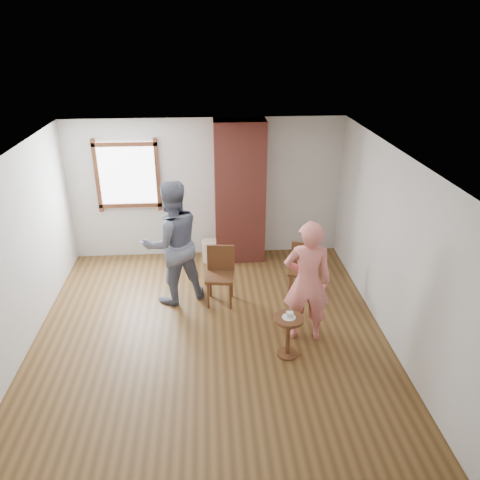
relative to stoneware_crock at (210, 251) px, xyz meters
name	(u,v)px	position (x,y,z in m)	size (l,w,h in m)	color
ground	(211,337)	(-0.04, -2.40, -0.20)	(5.50, 5.50, 0.00)	brown
room_shell	(202,204)	(-0.10, -1.79, 1.61)	(5.04, 5.52, 2.62)	silver
brick_chimney	(240,193)	(0.56, 0.10, 1.10)	(0.90, 0.50, 2.60)	#A5473A
stoneware_crock	(210,251)	(0.00, 0.00, 0.00)	(0.31, 0.31, 0.40)	tan
dark_pot	(189,257)	(-0.41, 0.00, -0.12)	(0.16, 0.16, 0.16)	black
dining_chair_left	(220,272)	(0.14, -1.40, 0.32)	(0.48, 0.48, 0.92)	brown
dining_chair_right	(302,266)	(1.48, -1.26, 0.28)	(0.50, 0.50, 0.86)	brown
side_table	(288,330)	(0.99, -2.85, 0.20)	(0.40, 0.40, 0.60)	brown
cake_plate	(289,317)	(0.99, -2.85, 0.40)	(0.18, 0.18, 0.01)	white
cake_slice	(290,315)	(1.00, -2.85, 0.44)	(0.08, 0.07, 0.06)	white
man	(172,243)	(-0.59, -1.31, 0.80)	(0.97, 0.76, 2.00)	#131C36
person_pink	(307,282)	(1.29, -2.46, 0.69)	(0.65, 0.43, 1.78)	#ED7D76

